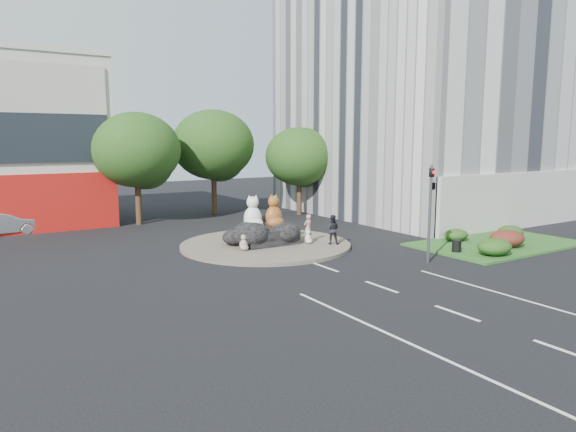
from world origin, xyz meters
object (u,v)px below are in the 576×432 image
pedestrian_dark (332,229)px  parked_car (2,224)px  cat_tabby (274,211)px  pedestrian_pink (308,228)px  kitten_calico (244,242)px  kitten_white (308,236)px  cat_white (253,212)px  litter_bin (456,246)px

pedestrian_dark → parked_car: size_ratio=0.37×
cat_tabby → pedestrian_pink: 2.31m
kitten_calico → kitten_white: size_ratio=1.08×
cat_white → kitten_white: 3.57m
kitten_calico → litter_bin: 11.77m
cat_tabby → parked_car: cat_tabby is taller
kitten_white → pedestrian_dark: 1.48m
kitten_white → pedestrian_dark: bearing=-66.2°
cat_white → kitten_white: cat_white is taller
cat_tabby → pedestrian_dark: bearing=-50.7°
pedestrian_dark → parked_car: (-16.09, 14.77, -0.30)m
pedestrian_dark → pedestrian_pink: bearing=-13.2°
parked_car → litter_bin: size_ratio=7.13×
pedestrian_pink → pedestrian_dark: 1.51m
cat_tabby → pedestrian_dark: (2.73, -2.10, -1.04)m
kitten_calico → pedestrian_pink: pedestrian_pink is taller
litter_bin → kitten_calico: bearing=147.8°
kitten_white → parked_car: parked_car is taller
pedestrian_dark → litter_bin: size_ratio=2.65×
cat_white → pedestrian_pink: bearing=-6.1°
cat_tabby → litter_bin: 10.50m
litter_bin → cat_tabby: bearing=136.3°
kitten_calico → pedestrian_dark: 5.35m
pedestrian_pink → pedestrian_dark: bearing=113.5°
cat_tabby → kitten_calico: 2.99m
cat_white → kitten_calico: (-1.15, -1.05, -1.45)m
kitten_calico → litter_bin: size_ratio=1.41×
cat_white → cat_tabby: size_ratio=1.01×
parked_car → litter_bin: 28.78m
cat_tabby → parked_car: size_ratio=0.43×
litter_bin → parked_car: bearing=136.5°
kitten_white → pedestrian_pink: pedestrian_pink is taller
pedestrian_pink → parked_car: 20.36m
pedestrian_dark → parked_car: bearing=-1.8°
pedestrian_pink → pedestrian_dark: (0.89, -1.22, 0.03)m
cat_tabby → kitten_white: 2.51m
cat_tabby → kitten_calico: cat_tabby is taller
pedestrian_pink → cat_tabby: bearing=-38.2°
cat_white → pedestrian_dark: 4.75m
kitten_white → pedestrian_dark: size_ratio=0.49×
pedestrian_dark → parked_car: pedestrian_dark is taller
kitten_white → litter_bin: size_ratio=1.31×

